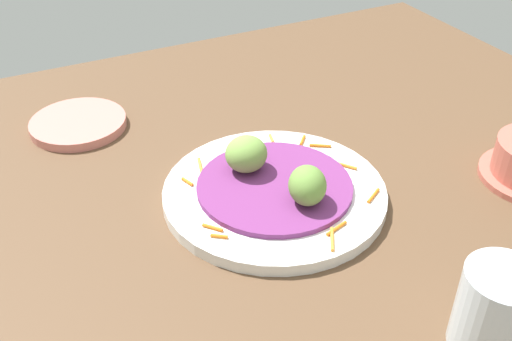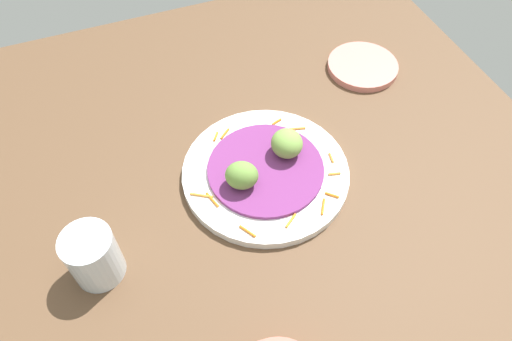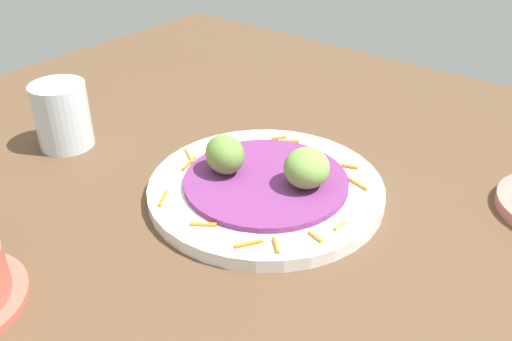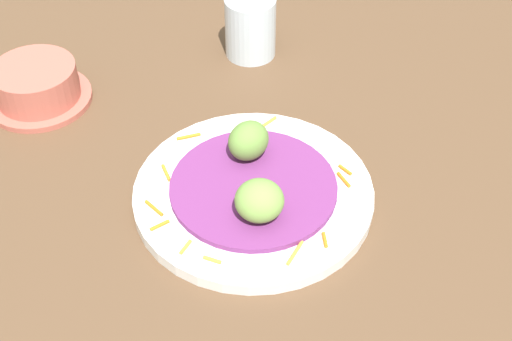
{
  "view_description": "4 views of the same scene",
  "coord_description": "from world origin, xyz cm",
  "px_view_note": "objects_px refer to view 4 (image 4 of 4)",
  "views": [
    {
      "loc": [
        32.7,
        47.64,
        47.67
      ],
      "look_at": [
        5.69,
        -6.31,
        5.77
      ],
      "focal_mm": 42.49,
      "sensor_mm": 36.0,
      "label": 1
    },
    {
      "loc": [
        -39.89,
        14.05,
        66.08
      ],
      "look_at": [
        3.24,
        -2.78,
        5.2
      ],
      "focal_mm": 33.64,
      "sensor_mm": 36.0,
      "label": 2
    },
    {
      "loc": [
        -39.23,
        -37.75,
        38.47
      ],
      "look_at": [
        3.46,
        -3.65,
        5.12
      ],
      "focal_mm": 38.97,
      "sensor_mm": 36.0,
      "label": 3
    },
    {
      "loc": [
        17.18,
        -59.99,
        60.8
      ],
      "look_at": [
        3.84,
        -3.03,
        4.87
      ],
      "focal_mm": 49.72,
      "sensor_mm": 36.0,
      "label": 4
    }
  ],
  "objects_px": {
    "main_plate": "(253,194)",
    "guac_scoop_left": "(248,142)",
    "guac_scoop_center": "(259,201)",
    "water_glass": "(250,27)",
    "terracotta_bowl": "(37,86)"
  },
  "relations": [
    {
      "from": "main_plate",
      "to": "guac_scoop_left",
      "type": "relative_size",
      "value": 5.27
    },
    {
      "from": "guac_scoop_center",
      "to": "guac_scoop_left",
      "type": "bearing_deg",
      "value": 111.22
    },
    {
      "from": "guac_scoop_left",
      "to": "water_glass",
      "type": "xyz_separation_m",
      "value": [
        -0.06,
        0.24,
        -0.0
      ]
    },
    {
      "from": "main_plate",
      "to": "water_glass",
      "type": "height_order",
      "value": "water_glass"
    },
    {
      "from": "terracotta_bowl",
      "to": "water_glass",
      "type": "height_order",
      "value": "water_glass"
    },
    {
      "from": "guac_scoop_center",
      "to": "terracotta_bowl",
      "type": "distance_m",
      "value": 0.37
    },
    {
      "from": "guac_scoop_left",
      "to": "main_plate",
      "type": "bearing_deg",
      "value": -68.78
    },
    {
      "from": "guac_scoop_left",
      "to": "guac_scoop_center",
      "type": "xyz_separation_m",
      "value": [
        0.03,
        -0.09,
        -0.0
      ]
    },
    {
      "from": "guac_scoop_left",
      "to": "terracotta_bowl",
      "type": "height_order",
      "value": "guac_scoop_left"
    },
    {
      "from": "main_plate",
      "to": "terracotta_bowl",
      "type": "distance_m",
      "value": 0.34
    },
    {
      "from": "guac_scoop_left",
      "to": "terracotta_bowl",
      "type": "xyz_separation_m",
      "value": [
        -0.3,
        0.07,
        -0.02
      ]
    },
    {
      "from": "main_plate",
      "to": "guac_scoop_center",
      "type": "distance_m",
      "value": 0.06
    },
    {
      "from": "main_plate",
      "to": "water_glass",
      "type": "bearing_deg",
      "value": 104.14
    },
    {
      "from": "main_plate",
      "to": "guac_scoop_center",
      "type": "relative_size",
      "value": 5.15
    },
    {
      "from": "terracotta_bowl",
      "to": "water_glass",
      "type": "relative_size",
      "value": 1.56
    }
  ]
}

